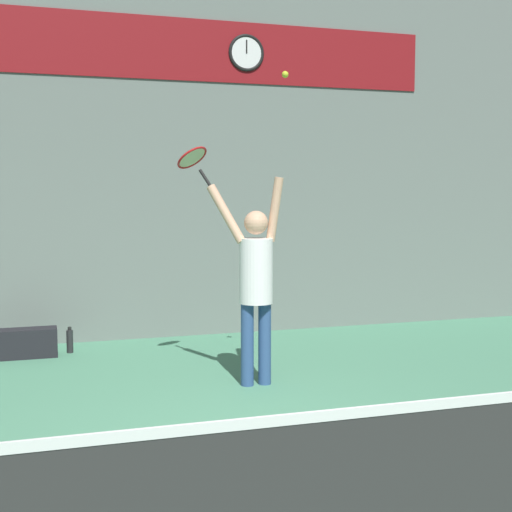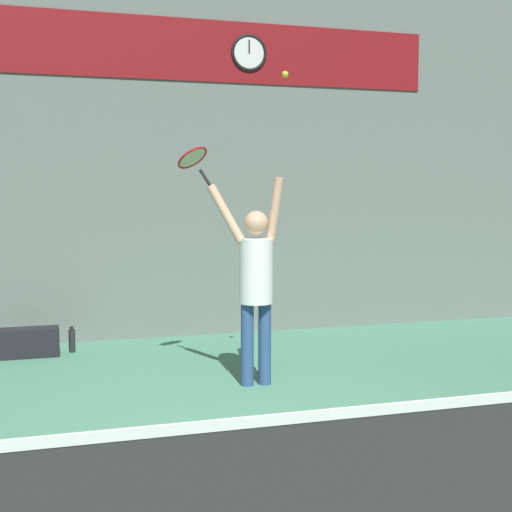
# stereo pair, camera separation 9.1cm
# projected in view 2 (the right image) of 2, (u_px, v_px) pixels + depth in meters

# --- Properties ---
(ground_plane) EXTENTS (18.00, 18.00, 0.00)m
(ground_plane) POSITION_uv_depth(u_px,v_px,m) (255.00, 475.00, 4.92)
(ground_plane) COLOR #4C8C6B
(back_wall) EXTENTS (18.00, 0.10, 5.00)m
(back_wall) POSITION_uv_depth(u_px,v_px,m) (149.00, 150.00, 9.35)
(back_wall) COLOR slate
(back_wall) RESTS_ON ground_plane
(sponsor_banner) EXTENTS (7.82, 0.02, 0.80)m
(sponsor_banner) POSITION_uv_depth(u_px,v_px,m) (148.00, 47.00, 9.18)
(sponsor_banner) COLOR maroon
(scoreboard_clock) EXTENTS (0.50, 0.05, 0.50)m
(scoreboard_clock) POSITION_uv_depth(u_px,v_px,m) (249.00, 53.00, 9.54)
(scoreboard_clock) COLOR white
(court_net) EXTENTS (8.65, 0.07, 1.06)m
(court_net) POSITION_uv_depth(u_px,v_px,m) (352.00, 502.00, 3.35)
(court_net) COLOR #333333
(court_net) RESTS_ON ground_plane
(tennis_player) EXTENTS (0.75, 0.44, 2.10)m
(tennis_player) POSITION_uv_depth(u_px,v_px,m) (256.00, 277.00, 7.12)
(tennis_player) COLOR #2D4C7F
(tennis_player) RESTS_ON ground_plane
(tennis_racket) EXTENTS (0.44, 0.43, 0.41)m
(tennis_racket) POSITION_uv_depth(u_px,v_px,m) (193.00, 159.00, 7.22)
(tennis_racket) COLOR black
(tennis_ball) EXTENTS (0.07, 0.07, 0.07)m
(tennis_ball) POSITION_uv_depth(u_px,v_px,m) (285.00, 74.00, 6.93)
(tennis_ball) COLOR #CCDB2D
(water_bottle) EXTENTS (0.08, 0.08, 0.32)m
(water_bottle) POSITION_uv_depth(u_px,v_px,m) (72.00, 340.00, 8.67)
(water_bottle) COLOR #262628
(water_bottle) RESTS_ON ground_plane
(equipment_bag) EXTENTS (0.80, 0.27, 0.34)m
(equipment_bag) POSITION_uv_depth(u_px,v_px,m) (24.00, 343.00, 8.41)
(equipment_bag) COLOR black
(equipment_bag) RESTS_ON ground_plane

